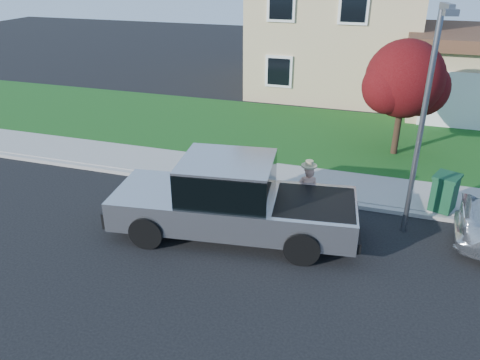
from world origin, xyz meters
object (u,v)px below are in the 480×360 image
Objects in this scene: ornamental_tree at (406,83)px; trash_bin at (445,192)px; woman at (307,191)px; pickup_truck at (232,201)px; street_lamp at (425,113)px.

trash_bin is at bearing -72.03° from ornamental_tree.
ornamental_tree is at bearing -125.18° from woman.
woman is at bearing 32.27° from pickup_truck.
pickup_truck is 1.15× the size of street_lamp.
trash_bin is (5.24, 2.77, -0.29)m from pickup_truck.
trash_bin is 0.18× the size of street_lamp.
ornamental_tree reaches higher than pickup_truck.
pickup_truck is 2.17m from woman.
woman is 0.43× the size of ornamental_tree.
pickup_truck is 8.04m from ornamental_tree.
pickup_truck is 5.04m from street_lamp.
pickup_truck is 3.78× the size of woman.
trash_bin is at bearing 40.03° from street_lamp.
ornamental_tree is 4.69m from trash_bin.
ornamental_tree is at bearing 52.85° from pickup_truck.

